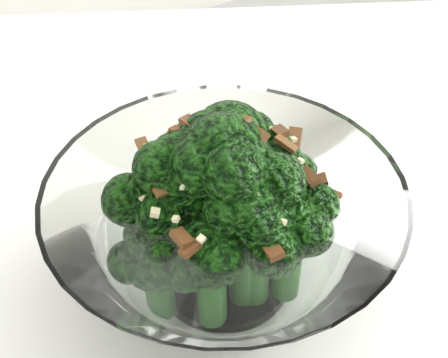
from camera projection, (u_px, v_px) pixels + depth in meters
broccoli_dish at (224, 226)px, 0.43m from camera, size 0.22×0.22×0.14m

